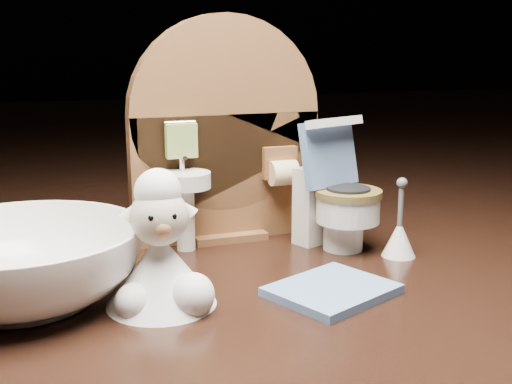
{
  "coord_description": "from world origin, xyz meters",
  "views": [
    {
      "loc": [
        -0.13,
        -0.34,
        0.13
      ],
      "look_at": [
        -0.0,
        0.0,
        0.05
      ],
      "focal_mm": 45.0,
      "sensor_mm": 36.0,
      "label": 1
    }
  ],
  "objects": [
    {
      "name": "toy_toilet",
      "position": [
        0.06,
        0.02,
        0.03
      ],
      "size": [
        0.05,
        0.06,
        0.09
      ],
      "rotation": [
        0.0,
        0.0,
        0.35
      ],
      "color": "white",
      "rests_on": "ground"
    },
    {
      "name": "bath_mat",
      "position": [
        0.02,
        -0.06,
        0.0
      ],
      "size": [
        0.08,
        0.07,
        0.0
      ],
      "primitive_type": "cube",
      "rotation": [
        0.0,
        0.0,
        0.39
      ],
      "color": "#5D7EB0",
      "rests_on": "ground"
    },
    {
      "name": "toilet_brush",
      "position": [
        0.09,
        -0.01,
        0.01
      ],
      "size": [
        0.02,
        0.02,
        0.05
      ],
      "color": "white",
      "rests_on": "ground"
    },
    {
      "name": "plush_lamb",
      "position": [
        -0.07,
        -0.04,
        0.03
      ],
      "size": [
        0.06,
        0.06,
        0.07
      ],
      "rotation": [
        0.0,
        0.0,
        -0.07
      ],
      "color": "white",
      "rests_on": "ground"
    },
    {
      "name": "ceramic_bowl",
      "position": [
        -0.13,
        -0.01,
        0.02
      ],
      "size": [
        0.16,
        0.16,
        0.04
      ],
      "primitive_type": "imported",
      "rotation": [
        0.0,
        0.0,
        0.4
      ],
      "color": "white",
      "rests_on": "ground"
    },
    {
      "name": "backdrop_panel",
      "position": [
        -0.0,
        0.06,
        0.07
      ],
      "size": [
        0.13,
        0.05,
        0.15
      ],
      "color": "brown",
      "rests_on": "ground"
    }
  ]
}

